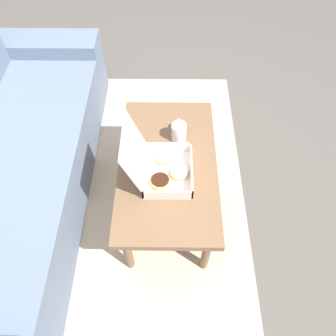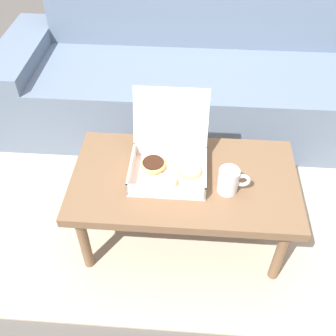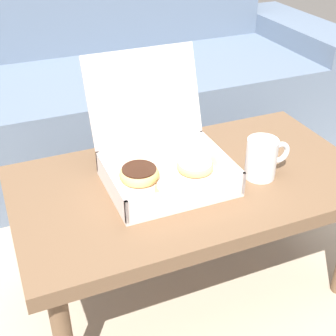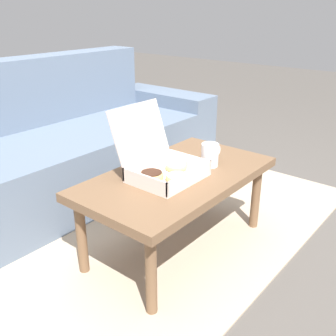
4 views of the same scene
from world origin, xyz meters
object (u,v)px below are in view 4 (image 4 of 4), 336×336
object	(u,v)px
coffee_table	(177,183)
pastry_box	(161,165)
coffee_mug	(210,155)
couch	(54,152)

from	to	relation	value
coffee_table	pastry_box	bearing A→B (deg)	153.43
pastry_box	coffee_mug	world-z (taller)	pastry_box
coffee_mug	pastry_box	bearing A→B (deg)	159.06
coffee_mug	coffee_table	bearing A→B (deg)	161.41
coffee_table	coffee_mug	xyz separation A→B (m)	(0.17, -0.06, 0.10)
pastry_box	coffee_mug	bearing A→B (deg)	-20.94
couch	pastry_box	xyz separation A→B (m)	(-0.07, -0.90, 0.17)
coffee_table	coffee_mug	world-z (taller)	coffee_mug
coffee_table	pastry_box	size ratio (longest dim) A/B	2.83
couch	coffee_mug	bearing A→B (deg)	-80.02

